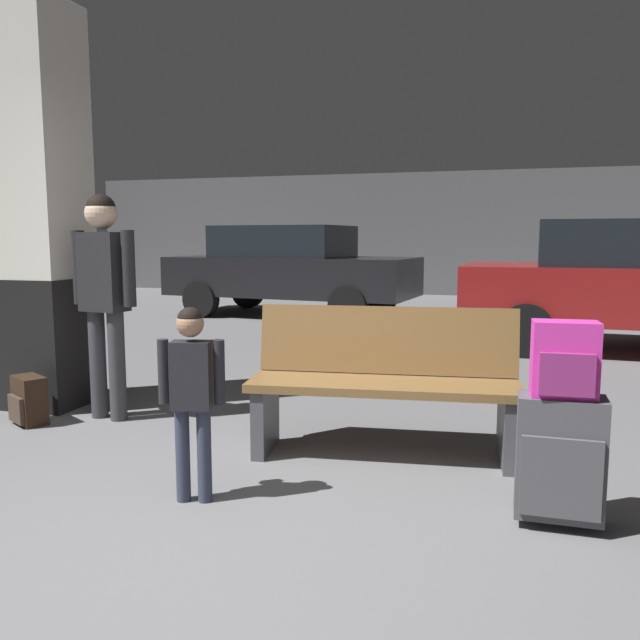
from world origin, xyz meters
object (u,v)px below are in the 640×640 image
object	(u,v)px
bench	(384,383)
suitcase	(560,458)
backpack_dark_floor	(29,401)
backpack_bright	(565,360)
child	(191,383)
structural_pillar	(42,211)
parked_car_far	(290,268)
adult	(104,282)

from	to	relation	value
bench	suitcase	xyz separation A→B (m)	(0.95, -0.76, -0.12)
suitcase	backpack_dark_floor	bearing A→B (deg)	169.01
bench	backpack_bright	world-z (taller)	backpack_bright
backpack_bright	child	world-z (taller)	child
structural_pillar	bench	xyz separation A→B (m)	(2.74, -0.42, -1.07)
suitcase	structural_pillar	bearing A→B (deg)	162.31
backpack_bright	bench	bearing A→B (deg)	141.47
backpack_bright	child	xyz separation A→B (m)	(-1.73, -0.21, -0.17)
child	parked_car_far	world-z (taller)	parked_car_far
bench	backpack_dark_floor	xyz separation A→B (m)	(-2.53, -0.08, -0.28)
suitcase	adult	xyz separation A→B (m)	(-3.01, 0.95, 0.68)
structural_pillar	bench	bearing A→B (deg)	-8.74
parked_car_far	adult	bearing A→B (deg)	-82.97
child	parked_car_far	distance (m)	7.76
bench	child	xyz separation A→B (m)	(-0.78, -0.97, 0.16)
adult	backpack_dark_floor	size ratio (longest dim) A/B	4.75
child	parked_car_far	bearing A→B (deg)	105.45
bench	parked_car_far	bearing A→B (deg)	113.58
bench	adult	size ratio (longest dim) A/B	1.02
backpack_dark_floor	parked_car_far	distance (m)	6.63
suitcase	backpack_bright	distance (m)	0.45
child	backpack_dark_floor	distance (m)	2.01
structural_pillar	bench	distance (m)	2.97
suitcase	parked_car_far	distance (m)	8.21
structural_pillar	child	xyz separation A→B (m)	(1.97, -1.39, -0.91)
backpack_bright	backpack_dark_floor	xyz separation A→B (m)	(-3.48, 0.68, -0.60)
structural_pillar	backpack_bright	size ratio (longest dim) A/B	8.95
structural_pillar	parked_car_far	bearing A→B (deg)	90.94
backpack_dark_floor	adult	bearing A→B (deg)	30.86
structural_pillar	adult	distance (m)	0.88
bench	backpack_dark_floor	bearing A→B (deg)	-178.17
backpack_dark_floor	bench	bearing A→B (deg)	1.83
structural_pillar	bench	world-z (taller)	structural_pillar
suitcase	adult	size ratio (longest dim) A/B	0.37
structural_pillar	suitcase	distance (m)	4.06
bench	parked_car_far	world-z (taller)	parked_car_far
bench	suitcase	bearing A→B (deg)	-38.52
bench	parked_car_far	size ratio (longest dim) A/B	0.39
structural_pillar	child	bearing A→B (deg)	-35.21
parked_car_far	structural_pillar	bearing A→B (deg)	-89.06
suitcase	backpack_bright	xyz separation A→B (m)	(0.00, -0.00, 0.45)
child	backpack_dark_floor	bearing A→B (deg)	153.15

